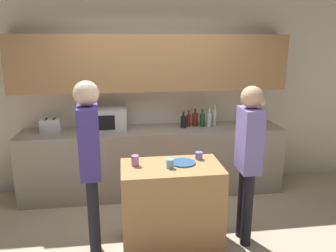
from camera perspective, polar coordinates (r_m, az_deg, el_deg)
The scene contains 19 objects.
ground_plane at distance 3.66m, azimuth -0.06°, elevation -20.79°, with size 14.00×14.00×0.00m, color #BCAD93.
back_wall at distance 4.67m, azimuth -2.93°, elevation 7.46°, with size 6.40×0.40×2.70m.
back_counter at distance 4.66m, azimuth -2.45°, elevation -6.11°, with size 3.60×0.62×0.94m.
kitchen_island at distance 3.52m, azimuth 0.59°, elevation -13.74°, with size 1.02×0.58×0.90m.
microwave at distance 4.51m, azimuth -10.54°, elevation 1.13°, with size 0.52×0.39×0.30m.
toaster at distance 4.62m, azimuth -19.73°, elevation 0.07°, with size 0.26×0.16×0.18m.
potted_plant at distance 4.91m, azimuth 15.81°, elevation 2.50°, with size 0.14×0.14×0.40m.
bottle_0 at distance 4.58m, azimuth 2.70°, elevation 0.77°, with size 0.08×0.08×0.23m.
bottle_1 at distance 4.67m, azimuth 3.58°, elevation 1.02°, with size 0.06×0.06×0.23m.
bottle_2 at distance 4.69m, azimuth 4.74°, elevation 1.18°, with size 0.08×0.08×0.25m.
bottle_3 at distance 4.65m, azimuth 6.00°, elevation 1.05°, with size 0.07×0.07×0.25m.
bottle_4 at distance 4.65m, azimuth 7.21°, elevation 1.12°, with size 0.06×0.06×0.27m.
bottle_5 at distance 4.73m, azimuth 8.08°, elevation 1.44°, with size 0.07×0.07×0.30m.
plate_on_island at distance 3.39m, azimuth 2.63°, elevation -6.39°, with size 0.26×0.26×0.01m.
cup_0 at distance 3.26m, azimuth 0.34°, elevation -6.56°, with size 0.07×0.07×0.09m.
cup_1 at distance 3.51m, azimuth 5.40°, elevation -5.15°, with size 0.08×0.08×0.08m.
cup_2 at distance 3.32m, azimuth -5.74°, elevation -6.02°, with size 0.08×0.08×0.11m.
person_left at distance 3.45m, azimuth 13.82°, elevation -4.50°, with size 0.22×0.35×1.70m.
person_center at distance 3.19m, azimuth -13.42°, elevation -4.99°, with size 0.23×0.35×1.78m.
Camera 1 is at (-0.42, -2.95, 2.13)m, focal length 35.00 mm.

